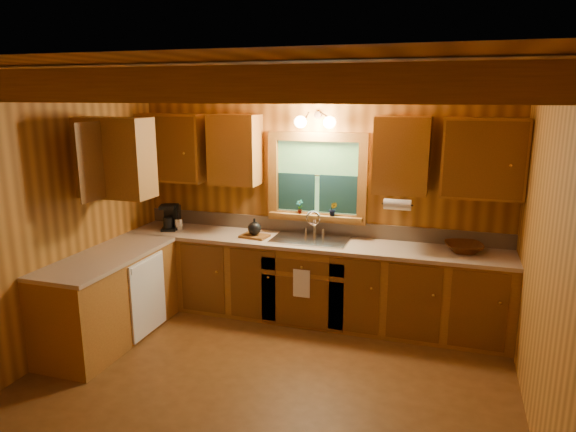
# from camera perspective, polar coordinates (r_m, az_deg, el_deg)

# --- Properties ---
(room) EXTENTS (4.20, 4.20, 4.20)m
(room) POSITION_cam_1_polar(r_m,az_deg,el_deg) (4.05, -3.43, -3.15)
(room) COLOR brown
(room) RESTS_ON ground
(ceiling_beams) EXTENTS (4.20, 2.54, 0.18)m
(ceiling_beams) POSITION_cam_1_polar(r_m,az_deg,el_deg) (3.89, -3.67, 13.91)
(ceiling_beams) COLOR brown
(ceiling_beams) RESTS_ON room
(base_cabinets) EXTENTS (4.20, 2.22, 0.86)m
(base_cabinets) POSITION_cam_1_polar(r_m,az_deg,el_deg) (5.64, -3.33, -7.71)
(base_cabinets) COLOR brown
(base_cabinets) RESTS_ON ground
(countertop) EXTENTS (4.20, 2.24, 0.04)m
(countertop) POSITION_cam_1_polar(r_m,az_deg,el_deg) (5.49, -3.23, -3.31)
(countertop) COLOR tan
(countertop) RESTS_ON base_cabinets
(backsplash) EXTENTS (4.20, 0.02, 0.16)m
(backsplash) POSITION_cam_1_polar(r_m,az_deg,el_deg) (5.87, 3.20, -1.21)
(backsplash) COLOR tan
(backsplash) RESTS_ON room
(dishwasher_panel) EXTENTS (0.02, 0.60, 0.80)m
(dishwasher_panel) POSITION_cam_1_polar(r_m,az_deg,el_deg) (5.56, -15.16, -8.49)
(dishwasher_panel) COLOR white
(dishwasher_panel) RESTS_ON base_cabinets
(upper_cabinets) EXTENTS (4.19, 1.77, 0.78)m
(upper_cabinets) POSITION_cam_1_polar(r_m,az_deg,el_deg) (5.45, -3.70, 6.86)
(upper_cabinets) COLOR brown
(upper_cabinets) RESTS_ON room
(window) EXTENTS (1.12, 0.08, 1.00)m
(window) POSITION_cam_1_polar(r_m,az_deg,el_deg) (5.74, 3.23, 4.06)
(window) COLOR brown
(window) RESTS_ON room
(window_sill) EXTENTS (1.06, 0.14, 0.04)m
(window_sill) POSITION_cam_1_polar(r_m,az_deg,el_deg) (5.78, 3.06, -0.02)
(window_sill) COLOR brown
(window_sill) RESTS_ON room
(wall_sconce) EXTENTS (0.45, 0.21, 0.17)m
(wall_sconce) POSITION_cam_1_polar(r_m,az_deg,el_deg) (5.56, 3.00, 10.35)
(wall_sconce) COLOR black
(wall_sconce) RESTS_ON room
(paper_towel_roll) EXTENTS (0.27, 0.11, 0.11)m
(paper_towel_roll) POSITION_cam_1_polar(r_m,az_deg,el_deg) (5.29, 11.98, 1.24)
(paper_towel_roll) COLOR white
(paper_towel_roll) RESTS_ON upper_cabinets
(dish_towel) EXTENTS (0.18, 0.01, 0.30)m
(dish_towel) POSITION_cam_1_polar(r_m,az_deg,el_deg) (5.44, 1.49, -7.46)
(dish_towel) COLOR white
(dish_towel) RESTS_ON base_cabinets
(sink) EXTENTS (0.82, 0.48, 0.43)m
(sink) POSITION_cam_1_polar(r_m,az_deg,el_deg) (5.64, 2.47, -3.11)
(sink) COLOR silver
(sink) RESTS_ON countertop
(coffee_maker) EXTENTS (0.17, 0.21, 0.30)m
(coffee_maker) POSITION_cam_1_polar(r_m,az_deg,el_deg) (6.20, -12.90, -0.12)
(coffee_maker) COLOR black
(coffee_maker) RESTS_ON countertop
(utensil_crock) EXTENTS (0.11, 0.11, 0.31)m
(utensil_crock) POSITION_cam_1_polar(r_m,az_deg,el_deg) (6.17, -11.98, -0.81)
(utensil_crock) COLOR silver
(utensil_crock) RESTS_ON countertop
(cutting_board) EXTENTS (0.32, 0.25, 0.03)m
(cutting_board) POSITION_cam_1_polar(r_m,az_deg,el_deg) (5.75, -3.71, -2.22)
(cutting_board) COLOR brown
(cutting_board) RESTS_ON countertop
(teakettle) EXTENTS (0.15, 0.15, 0.19)m
(teakettle) POSITION_cam_1_polar(r_m,az_deg,el_deg) (5.73, -3.72, -1.37)
(teakettle) COLOR black
(teakettle) RESTS_ON cutting_board
(wicker_basket) EXTENTS (0.45, 0.45, 0.09)m
(wicker_basket) POSITION_cam_1_polar(r_m,az_deg,el_deg) (5.49, 18.81, -3.32)
(wicker_basket) COLOR #48230C
(wicker_basket) RESTS_ON countertop
(potted_plant_left) EXTENTS (0.10, 0.08, 0.16)m
(potted_plant_left) POSITION_cam_1_polar(r_m,az_deg,el_deg) (5.79, 1.29, 1.04)
(potted_plant_left) COLOR brown
(potted_plant_left) RESTS_ON window_sill
(potted_plant_right) EXTENTS (0.09, 0.07, 0.16)m
(potted_plant_right) POSITION_cam_1_polar(r_m,az_deg,el_deg) (5.69, 4.99, 0.76)
(potted_plant_right) COLOR brown
(potted_plant_right) RESTS_ON window_sill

